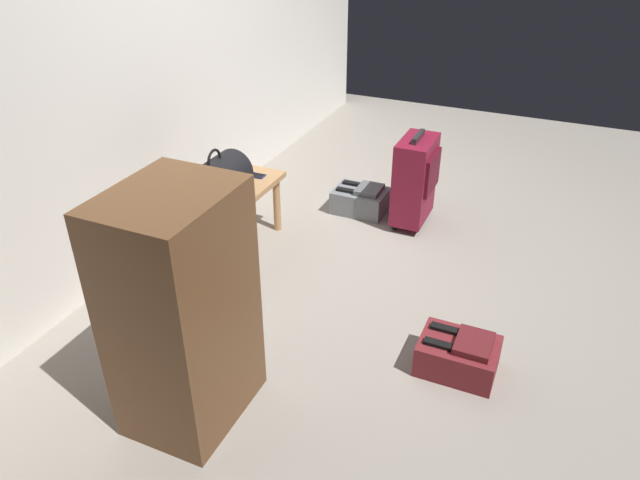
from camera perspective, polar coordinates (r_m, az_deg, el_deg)
The scene contains 9 objects.
ground_plane at distance 3.81m, azimuth 7.44°, elevation -2.62°, with size 6.60×6.60×0.00m, color gray.
back_wall at distance 3.98m, azimuth -15.01°, elevation 19.97°, with size 6.00×0.10×2.80m, color silver.
bench at distance 3.77m, azimuth -9.09°, elevation 3.18°, with size 1.00×0.36×0.43m.
duffel_bag_black at distance 3.63m, azimuth -9.89°, elevation 5.53°, with size 0.44×0.26×0.34m.
cell_phone at distance 3.99m, azimuth -6.32°, elevation 6.19°, with size 0.07×0.14×0.01m.
suitcase_upright_burgundy at distance 4.17m, azimuth 9.09°, elevation 5.77°, with size 0.39×0.24×0.67m.
backpack_maroon at distance 3.06m, azimuth 13.11°, elevation -10.65°, with size 0.28×0.38×0.21m.
backpack_grey at distance 4.41m, azimuth 3.90°, elevation 3.87°, with size 0.28×0.38×0.21m.
side_cabinet at distance 2.57m, azimuth -13.04°, elevation -6.67°, with size 0.56×0.44×1.10m.
Camera 1 is at (-3.09, -0.83, 2.08)m, focal length 33.45 mm.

